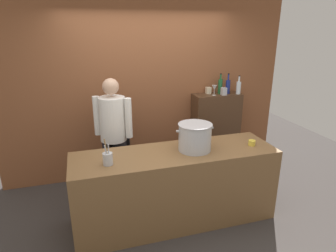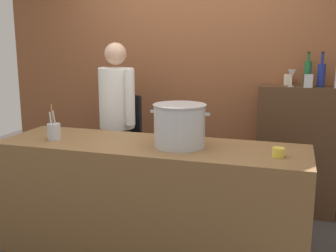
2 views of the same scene
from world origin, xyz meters
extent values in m
plane|color=#383330|center=(0.00, 0.00, 0.00)|extent=(8.00, 8.00, 0.00)
cube|color=brown|center=(0.00, 1.40, 1.50)|extent=(4.40, 0.10, 3.00)
cube|color=brown|center=(0.00, 0.00, 0.45)|extent=(2.37, 0.70, 0.90)
cube|color=#472D1C|center=(1.08, 1.19, 0.63)|extent=(0.76, 0.32, 1.26)
cylinder|color=black|center=(-0.53, 0.70, 0.42)|extent=(0.14, 0.14, 0.84)
cylinder|color=black|center=(-0.70, 0.80, 0.42)|extent=(0.14, 0.14, 0.84)
cylinder|color=white|center=(-0.62, 0.75, 1.13)|extent=(0.34, 0.34, 0.58)
cube|color=black|center=(-0.52, 0.90, 0.89)|extent=(0.27, 0.17, 0.52)
cylinder|color=white|center=(-0.43, 0.63, 1.16)|extent=(0.09, 0.09, 0.52)
cylinder|color=white|center=(-0.80, 0.86, 1.16)|extent=(0.09, 0.09, 0.52)
sphere|color=tan|center=(-0.62, 0.75, 1.55)|extent=(0.21, 0.21, 0.21)
cylinder|color=#B7BABF|center=(0.23, 0.00, 1.05)|extent=(0.38, 0.38, 0.31)
cylinder|color=#B7BABF|center=(0.23, 0.00, 1.21)|extent=(0.39, 0.39, 0.01)
cube|color=#B7BABF|center=(0.03, 0.00, 1.15)|extent=(0.04, 0.02, 0.02)
cube|color=#B7BABF|center=(0.44, 0.00, 1.15)|extent=(0.04, 0.02, 0.02)
cylinder|color=#B7BABF|center=(-0.77, -0.10, 0.97)|extent=(0.10, 0.10, 0.13)
cylinder|color=#B7BABF|center=(-0.78, -0.12, 1.02)|extent=(0.04, 0.03, 0.21)
cylinder|color=olive|center=(-0.78, -0.10, 1.05)|extent=(0.04, 0.05, 0.27)
cylinder|color=#B7BABF|center=(-0.76, -0.10, 1.03)|extent=(0.02, 0.04, 0.22)
cylinder|color=yellow|center=(0.95, -0.07, 0.93)|extent=(0.09, 0.09, 0.06)
cylinder|color=navy|center=(1.25, 1.18, 1.36)|extent=(0.07, 0.07, 0.21)
cylinder|color=navy|center=(1.25, 1.18, 1.52)|extent=(0.02, 0.02, 0.10)
cylinder|color=black|center=(1.25, 1.18, 1.57)|extent=(0.03, 0.03, 0.01)
cylinder|color=#1E592D|center=(1.13, 1.20, 1.37)|extent=(0.07, 0.07, 0.23)
cylinder|color=#1E592D|center=(1.13, 1.20, 1.53)|extent=(0.02, 0.02, 0.07)
cylinder|color=black|center=(1.13, 1.20, 1.57)|extent=(0.03, 0.03, 0.01)
cylinder|color=silver|center=(0.99, 1.12, 1.26)|extent=(0.06, 0.06, 0.01)
cylinder|color=silver|center=(0.99, 1.12, 1.30)|extent=(0.01, 0.01, 0.08)
cone|color=silver|center=(0.99, 1.12, 1.38)|extent=(0.08, 0.08, 0.08)
cube|color=beige|center=(0.96, 1.26, 1.31)|extent=(0.07, 0.07, 0.10)
cube|color=#B2B2B7|center=(1.14, 1.09, 1.32)|extent=(0.08, 0.08, 0.12)
camera|label=1|loc=(-0.98, -2.93, 2.27)|focal=31.37mm
camera|label=2|loc=(1.03, -2.81, 1.66)|focal=43.20mm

